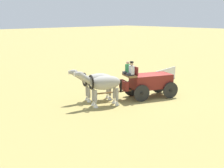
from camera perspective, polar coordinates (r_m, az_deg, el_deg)
ground_plane at (r=20.26m, az=7.53°, el=-2.52°), size 220.00×220.00×0.00m
show_wagon at (r=19.91m, az=7.14°, el=0.48°), size 5.53×2.84×2.60m
draft_horse_near at (r=17.86m, az=-1.81°, el=0.01°), size 2.94×1.59×2.25m
draft_horse_off at (r=19.07m, az=-3.12°, el=0.60°), size 3.00×1.62×2.15m
sponsor_banner at (r=25.15m, az=10.48°, el=1.73°), size 3.18×0.47×1.10m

